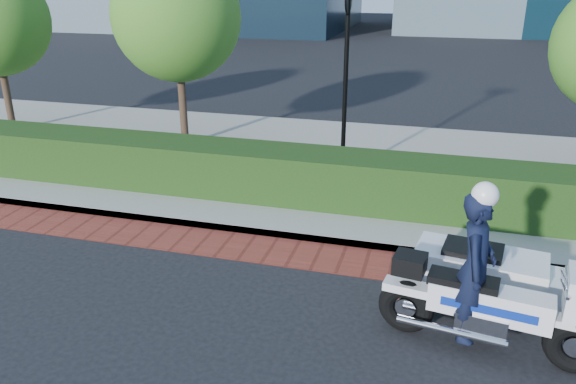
# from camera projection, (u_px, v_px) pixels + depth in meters

# --- Properties ---
(ground) EXTENTS (120.00, 120.00, 0.00)m
(ground) POSITION_uv_depth(u_px,v_px,m) (214.00, 292.00, 8.44)
(ground) COLOR black
(ground) RESTS_ON ground
(brick_strip) EXTENTS (60.00, 1.00, 0.01)m
(brick_strip) POSITION_uv_depth(u_px,v_px,m) (247.00, 247.00, 9.79)
(brick_strip) COLOR maroon
(brick_strip) RESTS_ON ground
(sidewalk) EXTENTS (60.00, 8.00, 0.15)m
(sidewalk) POSITION_uv_depth(u_px,v_px,m) (308.00, 164.00, 13.79)
(sidewalk) COLOR gray
(sidewalk) RESTS_ON ground
(hedge_main) EXTENTS (18.00, 1.20, 1.00)m
(hedge_main) POSITION_uv_depth(u_px,v_px,m) (280.00, 174.00, 11.43)
(hedge_main) COLOR black
(hedge_main) RESTS_ON sidewalk
(lamppost) EXTENTS (1.02, 0.70, 4.21)m
(lamppost) POSITION_uv_depth(u_px,v_px,m) (347.00, 50.00, 11.77)
(lamppost) COLOR black
(lamppost) RESTS_ON sidewalk
(tree_b) EXTENTS (3.20, 3.20, 4.89)m
(tree_b) POSITION_uv_depth(u_px,v_px,m) (177.00, 17.00, 13.87)
(tree_b) COLOR #332319
(tree_b) RESTS_ON sidewalk
(police_motorcycle) EXTENTS (2.77, 2.16, 2.25)m
(police_motorcycle) POSITION_uv_depth(u_px,v_px,m) (484.00, 280.00, 7.26)
(police_motorcycle) COLOR black
(police_motorcycle) RESTS_ON ground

